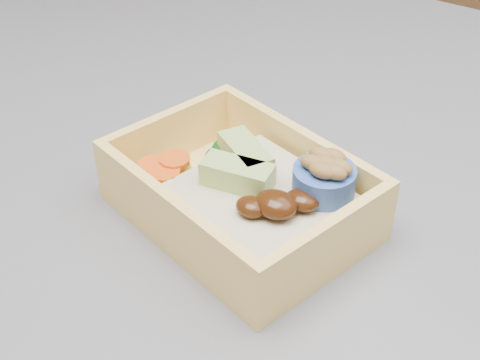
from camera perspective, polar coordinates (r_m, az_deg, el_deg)
The scene contains 1 object.
bento_box at distance 0.48m, azimuth 0.62°, elevation -1.31°, with size 0.21×0.17×0.07m.
Camera 1 is at (0.26, -0.47, 1.24)m, focal length 50.00 mm.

